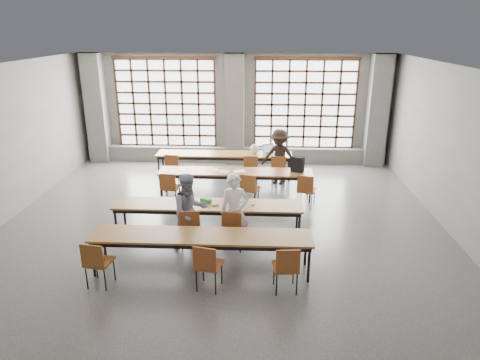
# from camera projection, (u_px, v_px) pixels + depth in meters

# --- Properties ---
(floor) EXTENTS (11.00, 11.00, 0.00)m
(floor) POSITION_uv_depth(u_px,v_px,m) (220.00, 233.00, 9.36)
(floor) COLOR #474745
(floor) RESTS_ON ground
(ceiling) EXTENTS (11.00, 11.00, 0.00)m
(ceiling) POSITION_uv_depth(u_px,v_px,m) (217.00, 69.00, 8.17)
(ceiling) COLOR silver
(ceiling) RESTS_ON floor
(wall_back) EXTENTS (10.00, 0.00, 10.00)m
(wall_back) POSITION_uv_depth(u_px,v_px,m) (235.00, 108.00, 13.93)
(wall_back) COLOR #5F5F5C
(wall_back) RESTS_ON floor
(wall_front) EXTENTS (10.00, 0.00, 10.00)m
(wall_front) POSITION_uv_depth(u_px,v_px,m) (156.00, 344.00, 3.60)
(wall_front) COLOR #5F5F5C
(wall_front) RESTS_ON floor
(wall_right) EXTENTS (0.00, 11.00, 11.00)m
(wall_right) POSITION_uv_depth(u_px,v_px,m) (468.00, 160.00, 8.53)
(wall_right) COLOR #5F5F5C
(wall_right) RESTS_ON floor
(column_left) EXTENTS (0.60, 0.55, 3.50)m
(column_left) POSITION_uv_depth(u_px,v_px,m) (97.00, 109.00, 13.88)
(column_left) COLOR #585755
(column_left) RESTS_ON floor
(column_mid) EXTENTS (0.60, 0.55, 3.50)m
(column_mid) POSITION_uv_depth(u_px,v_px,m) (235.00, 110.00, 13.67)
(column_mid) COLOR #585755
(column_mid) RESTS_ON floor
(column_right) EXTENTS (0.60, 0.55, 3.50)m
(column_right) POSITION_uv_depth(u_px,v_px,m) (377.00, 111.00, 13.46)
(column_right) COLOR #585755
(column_right) RESTS_ON floor
(window_left) EXTENTS (3.32, 0.12, 3.00)m
(window_left) POSITION_uv_depth(u_px,v_px,m) (166.00, 104.00, 13.92)
(window_left) COLOR white
(window_left) RESTS_ON wall_back
(window_right) EXTENTS (3.32, 0.12, 3.00)m
(window_right) POSITION_uv_depth(u_px,v_px,m) (305.00, 105.00, 13.70)
(window_right) COLOR white
(window_right) RESTS_ON wall_back
(sill_ledge) EXTENTS (9.80, 0.35, 0.50)m
(sill_ledge) POSITION_uv_depth(u_px,v_px,m) (235.00, 154.00, 14.25)
(sill_ledge) COLOR #585755
(sill_ledge) RESTS_ON floor
(desk_row_a) EXTENTS (4.00, 0.70, 0.73)m
(desk_row_a) POSITION_uv_depth(u_px,v_px,m) (224.00, 155.00, 12.66)
(desk_row_a) COLOR brown
(desk_row_a) RESTS_ON floor
(desk_row_b) EXTENTS (4.00, 0.70, 0.73)m
(desk_row_b) POSITION_uv_depth(u_px,v_px,m) (235.00, 173.00, 11.12)
(desk_row_b) COLOR brown
(desk_row_b) RESTS_ON floor
(desk_row_c) EXTENTS (4.00, 0.70, 0.73)m
(desk_row_c) POSITION_uv_depth(u_px,v_px,m) (208.00, 207.00, 9.07)
(desk_row_c) COLOR brown
(desk_row_c) RESTS_ON floor
(desk_row_d) EXTENTS (4.00, 0.70, 0.73)m
(desk_row_d) POSITION_uv_depth(u_px,v_px,m) (201.00, 238.00, 7.72)
(desk_row_d) COLOR brown
(desk_row_d) RESTS_ON floor
(chair_back_left) EXTENTS (0.47, 0.47, 0.88)m
(chair_back_left) POSITION_uv_depth(u_px,v_px,m) (173.00, 165.00, 12.18)
(chair_back_left) COLOR brown
(chair_back_left) RESTS_ON floor
(chair_back_mid) EXTENTS (0.43, 0.44, 0.88)m
(chair_back_mid) POSITION_uv_depth(u_px,v_px,m) (251.00, 167.00, 12.08)
(chair_back_mid) COLOR brown
(chair_back_mid) RESTS_ON floor
(chair_back_right) EXTENTS (0.46, 0.47, 0.88)m
(chair_back_right) POSITION_uv_depth(u_px,v_px,m) (279.00, 167.00, 12.04)
(chair_back_right) COLOR brown
(chair_back_right) RESTS_ON floor
(chair_mid_left) EXTENTS (0.47, 0.47, 0.88)m
(chair_mid_left) POSITION_uv_depth(u_px,v_px,m) (170.00, 185.00, 10.65)
(chair_mid_left) COLOR brown
(chair_mid_left) RESTS_ON floor
(chair_mid_centre) EXTENTS (0.51, 0.52, 0.88)m
(chair_mid_centre) POSITION_uv_depth(u_px,v_px,m) (249.00, 187.00, 10.56)
(chair_mid_centre) COLOR brown
(chair_mid_centre) RESTS_ON floor
(chair_mid_right) EXTENTS (0.53, 0.53, 0.88)m
(chair_mid_right) POSITION_uv_depth(u_px,v_px,m) (306.00, 188.00, 10.49)
(chair_mid_right) COLOR brown
(chair_mid_right) RESTS_ON floor
(chair_front_left) EXTENTS (0.48, 0.48, 0.88)m
(chair_front_left) POSITION_uv_depth(u_px,v_px,m) (190.00, 225.00, 8.53)
(chair_front_left) COLOR brown
(chair_front_left) RESTS_ON floor
(chair_front_right) EXTENTS (0.51, 0.51, 0.88)m
(chair_front_right) POSITION_uv_depth(u_px,v_px,m) (233.00, 226.00, 8.49)
(chair_front_right) COLOR brown
(chair_front_right) RESTS_ON floor
(chair_near_left) EXTENTS (0.48, 0.48, 0.88)m
(chair_near_left) POSITION_uv_depth(u_px,v_px,m) (96.00, 260.00, 7.25)
(chair_near_left) COLOR brown
(chair_near_left) RESTS_ON floor
(chair_near_mid) EXTENTS (0.50, 0.50, 0.88)m
(chair_near_mid) POSITION_uv_depth(u_px,v_px,m) (207.00, 263.00, 7.16)
(chair_near_mid) COLOR brown
(chair_near_mid) RESTS_ON floor
(chair_near_right) EXTENTS (0.46, 0.46, 0.88)m
(chair_near_right) POSITION_uv_depth(u_px,v_px,m) (287.00, 265.00, 7.10)
(chair_near_right) COLOR brown
(chair_near_right) RESTS_ON floor
(student_male) EXTENTS (0.62, 0.45, 1.57)m
(student_male) POSITION_uv_depth(u_px,v_px,m) (235.00, 212.00, 8.53)
(student_male) COLOR white
(student_male) RESTS_ON floor
(student_female) EXTENTS (0.95, 0.88, 1.56)m
(student_female) POSITION_uv_depth(u_px,v_px,m) (190.00, 211.00, 8.57)
(student_female) COLOR #1A2150
(student_female) RESTS_ON floor
(student_back) EXTENTS (1.17, 0.93, 1.59)m
(student_back) POSITION_uv_depth(u_px,v_px,m) (279.00, 157.00, 12.07)
(student_back) COLOR black
(student_back) RESTS_ON floor
(laptop_front) EXTENTS (0.40, 0.35, 0.26)m
(laptop_front) POSITION_uv_depth(u_px,v_px,m) (234.00, 200.00, 9.10)
(laptop_front) COLOR #AAAAAF
(laptop_front) RESTS_ON desk_row_c
(laptop_back) EXTENTS (0.46, 0.43, 0.26)m
(laptop_back) POSITION_uv_depth(u_px,v_px,m) (269.00, 151.00, 12.65)
(laptop_back) COLOR silver
(laptop_back) RESTS_ON desk_row_a
(mouse) EXTENTS (0.11, 0.09, 0.04)m
(mouse) POSITION_uv_depth(u_px,v_px,m) (253.00, 204.00, 8.97)
(mouse) COLOR white
(mouse) RESTS_ON desk_row_c
(green_box) EXTENTS (0.27, 0.18, 0.09)m
(green_box) POSITION_uv_depth(u_px,v_px,m) (206.00, 200.00, 9.11)
(green_box) COLOR green
(green_box) RESTS_ON desk_row_c
(phone) EXTENTS (0.14, 0.10, 0.01)m
(phone) POSITION_uv_depth(u_px,v_px,m) (216.00, 206.00, 8.94)
(phone) COLOR black
(phone) RESTS_ON desk_row_c
(paper_sheet_a) EXTENTS (0.35, 0.29, 0.00)m
(paper_sheet_a) POSITION_uv_depth(u_px,v_px,m) (213.00, 170.00, 11.17)
(paper_sheet_a) COLOR white
(paper_sheet_a) RESTS_ON desk_row_b
(paper_sheet_b) EXTENTS (0.35, 0.29, 0.00)m
(paper_sheet_b) POSITION_uv_depth(u_px,v_px,m) (224.00, 171.00, 11.06)
(paper_sheet_b) COLOR silver
(paper_sheet_b) RESTS_ON desk_row_b
(paper_sheet_c) EXTENTS (0.36, 0.31, 0.00)m
(paper_sheet_c) POSITION_uv_depth(u_px,v_px,m) (239.00, 171.00, 11.09)
(paper_sheet_c) COLOR white
(paper_sheet_c) RESTS_ON desk_row_b
(backpack) EXTENTS (0.37, 0.30, 0.40)m
(backpack) POSITION_uv_depth(u_px,v_px,m) (298.00, 164.00, 11.00)
(backpack) COLOR black
(backpack) RESTS_ON desk_row_b
(plastic_bag) EXTENTS (0.32, 0.29, 0.29)m
(plastic_bag) POSITION_uv_depth(u_px,v_px,m) (255.00, 149.00, 12.60)
(plastic_bag) COLOR silver
(plastic_bag) RESTS_ON desk_row_a
(red_pouch) EXTENTS (0.22, 0.15, 0.06)m
(red_pouch) POSITION_uv_depth(u_px,v_px,m) (99.00, 259.00, 7.34)
(red_pouch) COLOR #AF1D15
(red_pouch) RESTS_ON chair_near_left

